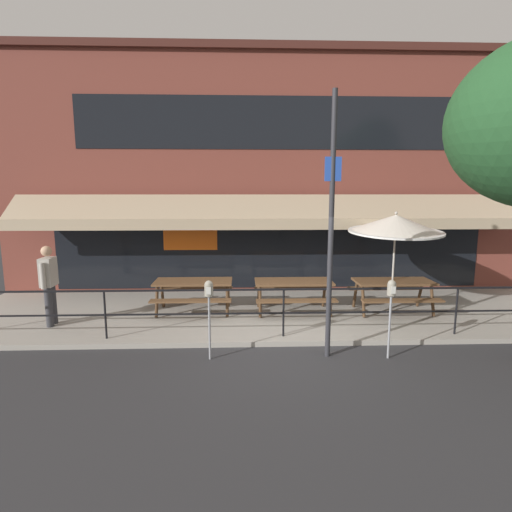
{
  "coord_description": "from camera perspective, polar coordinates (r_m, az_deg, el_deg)",
  "views": [
    {
      "loc": [
        -0.81,
        -7.21,
        2.92
      ],
      "look_at": [
        -0.49,
        1.6,
        1.5
      ],
      "focal_mm": 28.0,
      "sensor_mm": 36.0,
      "label": 1
    }
  ],
  "objects": [
    {
      "name": "picnic_table_centre",
      "position": [
        9.43,
        5.37,
        -4.47
      ],
      "size": [
        1.8,
        1.42,
        0.76
      ],
      "color": "brown",
      "rests_on": "patio_deck"
    },
    {
      "name": "parking_meter_near",
      "position": [
        6.95,
        -6.75,
        -5.69
      ],
      "size": [
        0.15,
        0.16,
        1.42
      ],
      "color": "gray",
      "rests_on": "ground"
    },
    {
      "name": "patio_umbrella_right",
      "position": [
        9.78,
        19.32,
        4.3
      ],
      "size": [
        2.14,
        2.14,
        2.38
      ],
      "color": "#B7B2A8",
      "rests_on": "patio_deck"
    },
    {
      "name": "pedestrian_walking",
      "position": [
        9.48,
        -27.48,
        -3.23
      ],
      "size": [
        0.26,
        0.62,
        1.71
      ],
      "color": "#333338",
      "rests_on": "patio_deck"
    },
    {
      "name": "patio_deck",
      "position": [
        9.68,
        2.86,
        -8.11
      ],
      "size": [
        15.0,
        4.0,
        0.1
      ],
      "primitive_type": "cube",
      "color": "#9E998E",
      "rests_on": "ground"
    },
    {
      "name": "patio_railing",
      "position": [
        7.84,
        3.97,
        -6.56
      ],
      "size": [
        13.84,
        0.04,
        0.97
      ],
      "color": "black",
      "rests_on": "patio_deck"
    },
    {
      "name": "picnic_table_right",
      "position": [
        9.94,
        19.01,
        -4.22
      ],
      "size": [
        1.8,
        1.42,
        0.76
      ],
      "color": "brown",
      "rests_on": "patio_deck"
    },
    {
      "name": "restaurant_building",
      "position": [
        11.47,
        2.03,
        11.51
      ],
      "size": [
        15.0,
        1.6,
        6.82
      ],
      "color": "brown",
      "rests_on": "ground"
    },
    {
      "name": "ground_plane",
      "position": [
        7.82,
        4.14,
        -12.81
      ],
      "size": [
        120.0,
        120.0,
        0.0
      ],
      "primitive_type": "plane",
      "color": "#2D2D30"
    },
    {
      "name": "parking_meter_far",
      "position": [
        7.33,
        18.76,
        -5.34
      ],
      "size": [
        0.15,
        0.16,
        1.42
      ],
      "color": "gray",
      "rests_on": "ground"
    },
    {
      "name": "street_sign_pole",
      "position": [
        6.95,
        10.68,
        4.26
      ],
      "size": [
        0.28,
        0.09,
        4.58
      ],
      "color": "#2D2D33",
      "rests_on": "ground"
    },
    {
      "name": "picnic_table_left",
      "position": [
        9.5,
        -8.92,
        -4.43
      ],
      "size": [
        1.8,
        1.42,
        0.76
      ],
      "color": "brown",
      "rests_on": "patio_deck"
    }
  ]
}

